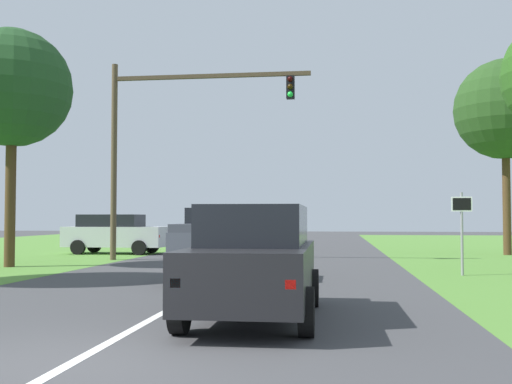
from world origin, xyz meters
The scene contains 8 objects.
ground_plane centered at (0.00, 9.92, 0.00)m, with size 120.00×120.00×0.00m, color #424244.
red_suv_near centered at (1.72, 3.46, 1.00)m, with size 2.10×4.87×1.91m.
pickup_truck_lead centered at (0.04, 9.69, 1.01)m, with size 2.16×5.19×1.96m.
traffic_light centered at (-3.77, 17.01, 5.29)m, with size 8.12×0.40×7.98m.
keep_moving_sign centered at (6.77, 11.85, 1.57)m, with size 0.60×0.09×2.46m.
oak_tree_right centered at (10.87, 22.51, 6.70)m, with size 4.63×4.63×9.04m.
crossing_suv_far centered at (-7.30, 21.07, 0.97)m, with size 4.79×2.12×1.86m.
extra_tree_2 centered at (-8.15, 13.13, 6.23)m, with size 4.14×4.14×8.33m.
Camera 1 is at (3.07, -6.95, 1.70)m, focal length 43.16 mm.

